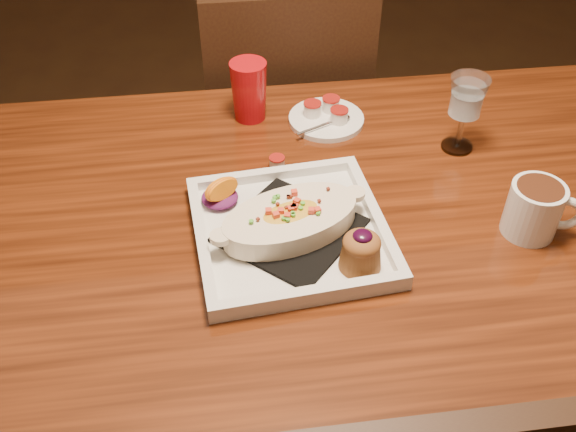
{
  "coord_description": "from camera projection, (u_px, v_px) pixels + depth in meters",
  "views": [
    {
      "loc": [
        -0.18,
        -0.81,
        1.5
      ],
      "look_at": [
        -0.07,
        -0.01,
        0.77
      ],
      "focal_mm": 40.0,
      "sensor_mm": 36.0,
      "label": 1
    }
  ],
  "objects": [
    {
      "name": "table",
      "position": [
        327.0,
        255.0,
        1.18
      ],
      "size": [
        1.5,
        0.9,
        0.75
      ],
      "color": "maroon",
      "rests_on": "floor"
    },
    {
      "name": "red_tumbler",
      "position": [
        249.0,
        91.0,
        1.31
      ],
      "size": [
        0.08,
        0.08,
        0.13
      ],
      "primitive_type": "cone",
      "color": "red",
      "rests_on": "table"
    },
    {
      "name": "chair_far",
      "position": [
        284.0,
        129.0,
        1.74
      ],
      "size": [
        0.42,
        0.42,
        0.93
      ],
      "rotation": [
        0.0,
        0.0,
        3.14
      ],
      "color": "black",
      "rests_on": "floor"
    },
    {
      "name": "plate",
      "position": [
        295.0,
        227.0,
        1.06
      ],
      "size": [
        0.34,
        0.34,
        0.08
      ],
      "rotation": [
        0.0,
        0.0,
        0.09
      ],
      "color": "white",
      "rests_on": "table"
    },
    {
      "name": "coffee_mug",
      "position": [
        536.0,
        208.0,
        1.06
      ],
      "size": [
        0.12,
        0.09,
        0.1
      ],
      "rotation": [
        0.0,
        0.0,
        -0.33
      ],
      "color": "white",
      "rests_on": "table"
    },
    {
      "name": "creamer_loose",
      "position": [
        277.0,
        162.0,
        1.21
      ],
      "size": [
        0.03,
        0.03,
        0.02
      ],
      "color": "silver",
      "rests_on": "table"
    },
    {
      "name": "saucer",
      "position": [
        326.0,
        117.0,
        1.33
      ],
      "size": [
        0.16,
        0.16,
        0.11
      ],
      "color": "white",
      "rests_on": "table"
    },
    {
      "name": "goblet",
      "position": [
        466.0,
        101.0,
        1.2
      ],
      "size": [
        0.07,
        0.07,
        0.15
      ],
      "color": "silver",
      "rests_on": "table"
    }
  ]
}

